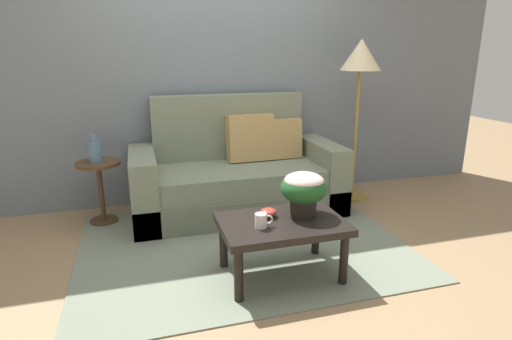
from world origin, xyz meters
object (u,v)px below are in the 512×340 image
Objects in this scene: coffee_table at (282,229)px; side_table at (100,181)px; floor_lamp at (360,66)px; table_vase at (95,151)px; coffee_mug at (261,221)px; snack_bowl at (268,212)px; potted_plant at (304,189)px; couch at (238,177)px.

coffee_table is 1.81m from side_table.
coffee_table is 0.51× the size of floor_lamp.
table_vase is (-2.50, 0.03, -0.69)m from floor_lamp.
coffee_mug is 1.07× the size of snack_bowl.
floor_lamp is at bearing -0.75° from table_vase.
potted_plant is at bearing 20.95° from coffee_mug.
floor_lamp is (1.24, -0.01, 1.02)m from couch.
table_vase is at bearing 178.87° from couch.
snack_bowl is (-0.24, 0.02, -0.15)m from potted_plant.
side_table is 0.35× the size of floor_lamp.
coffee_mug is (-0.16, -0.07, 0.11)m from coffee_table.
couch is 3.42× the size of side_table.
table_vase reaches higher than snack_bowl.
table_vase is (-1.26, 0.02, 0.33)m from couch.
coffee_table is at bearing 21.70° from coffee_mug.
potted_plant is 0.29m from snack_bowl.
snack_bowl reaches higher than coffee_table.
side_table is at bearing 133.32° from snack_bowl.
floor_lamp reaches higher than side_table.
potted_plant is (0.18, 0.07, 0.25)m from coffee_table.
couch is at bearing -1.13° from table_vase.
coffee_mug is at bearing -158.30° from coffee_table.
coffee_mug reaches higher than snack_bowl.
couch is at bearing 97.63° from potted_plant.
potted_plant is 1.89m from table_vase.
table_vase reaches higher than potted_plant.
potted_plant reaches higher than side_table.
coffee_mug is 1.76m from table_vase.
couch is 1.24m from side_table.
coffee_table is at bearing -90.60° from couch.
floor_lamp is at bearing 45.66° from coffee_table.
couch is at bearing 179.65° from floor_lamp.
floor_lamp is 5.08× the size of potted_plant.
couch reaches higher than coffee_table.
floor_lamp reaches higher than table_vase.
side_table is 2.37× the size of table_vase.
side_table is at bearing 24.41° from table_vase.
side_table is 5.02× the size of snack_bowl.
side_table reaches higher than coffee_mug.
floor_lamp is at bearing 48.53° from potted_plant.
side_table is at bearing 127.56° from coffee_mug.
side_table reaches higher than snack_bowl.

